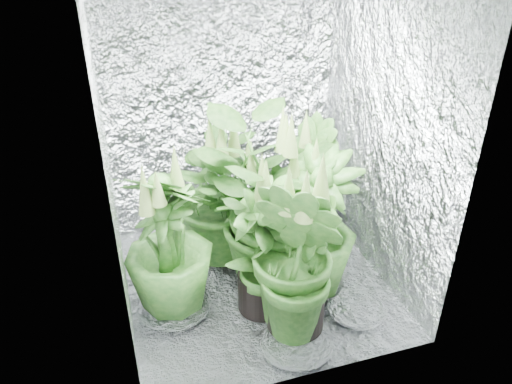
{
  "coord_description": "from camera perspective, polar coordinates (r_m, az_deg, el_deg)",
  "views": [
    {
      "loc": [
        -0.76,
        -2.43,
        2.1
      ],
      "look_at": [
        0.0,
        0.0,
        0.67
      ],
      "focal_mm": 35.0,
      "sensor_mm": 36.0,
      "label": 1
    }
  ],
  "objects": [
    {
      "name": "plant_d",
      "position": [
        2.88,
        -9.98,
        -5.8
      ],
      "size": [
        0.72,
        0.72,
        1.01
      ],
      "rotation": [
        0.0,
        0.0,
        2.55
      ],
      "color": "black",
      "rests_on": "ground"
    },
    {
      "name": "circulation_fan",
      "position": [
        3.85,
        5.4,
        -0.86
      ],
      "size": [
        0.16,
        0.36,
        0.41
      ],
      "rotation": [
        0.0,
        0.0,
        0.01
      ],
      "color": "black",
      "rests_on": "ground"
    },
    {
      "name": "plant_h",
      "position": [
        3.01,
        6.77,
        -4.01
      ],
      "size": [
        0.71,
        0.71,
        1.01
      ],
      "rotation": [
        0.0,
        0.0,
        5.32
      ],
      "color": "black",
      "rests_on": "ground"
    },
    {
      "name": "plant_b",
      "position": [
        3.25,
        0.33,
        -2.17
      ],
      "size": [
        0.56,
        0.56,
        0.89
      ],
      "rotation": [
        0.0,
        0.0,
        1.12
      ],
      "color": "black",
      "rests_on": "ground"
    },
    {
      "name": "ground",
      "position": [
        3.3,
        -0.02,
        -10.14
      ],
      "size": [
        1.6,
        1.6,
        0.0
      ],
      "primitive_type": "plane",
      "color": "silver",
      "rests_on": "ground"
    },
    {
      "name": "plant_g",
      "position": [
        2.66,
        4.85,
        -7.66
      ],
      "size": [
        0.67,
        0.67,
        1.11
      ],
      "rotation": [
        0.0,
        0.0,
        4.95
      ],
      "color": "black",
      "rests_on": "ground"
    },
    {
      "name": "plant_a",
      "position": [
        3.29,
        -3.71,
        -0.14
      ],
      "size": [
        0.92,
        0.92,
        1.03
      ],
      "rotation": [
        0.0,
        0.0,
        6.18
      ],
      "color": "black",
      "rests_on": "ground"
    },
    {
      "name": "plant_label",
      "position": [
        2.79,
        6.27,
        -11.14
      ],
      "size": [
        0.06,
        0.03,
        0.09
      ],
      "primitive_type": "cube",
      "rotation": [
        -0.21,
        0.0,
        -0.01
      ],
      "color": "white",
      "rests_on": "plant_g"
    },
    {
      "name": "plant_e",
      "position": [
        2.98,
        2.11,
        -1.79
      ],
      "size": [
        1.17,
        1.17,
        1.17
      ],
      "rotation": [
        0.0,
        0.0,
        2.9
      ],
      "color": "black",
      "rests_on": "ground"
    },
    {
      "name": "walls",
      "position": [
        2.78,
        -0.03,
        5.98
      ],
      "size": [
        1.62,
        1.62,
        2.0
      ],
      "color": "silver",
      "rests_on": "ground"
    },
    {
      "name": "plant_f",
      "position": [
        2.85,
        0.67,
        -6.38
      ],
      "size": [
        0.54,
        0.54,
        0.98
      ],
      "rotation": [
        0.0,
        0.0,
        4.52
      ],
      "color": "black",
      "rests_on": "ground"
    },
    {
      "name": "plant_c",
      "position": [
        3.51,
        5.63,
        1.05
      ],
      "size": [
        0.58,
        0.58,
        0.97
      ],
      "rotation": [
        0.0,
        0.0,
        1.35
      ],
      "color": "black",
      "rests_on": "ground"
    }
  ]
}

